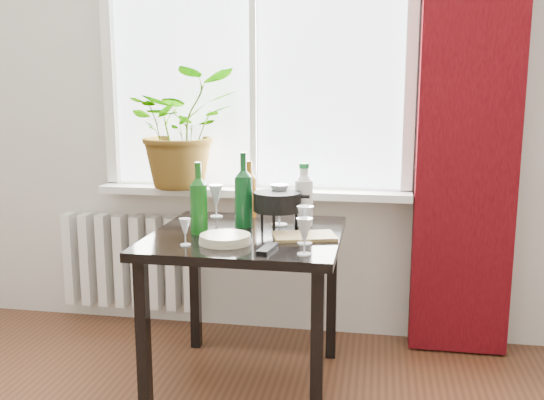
% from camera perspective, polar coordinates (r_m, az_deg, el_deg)
% --- Properties ---
extents(window, '(1.72, 0.08, 1.62)m').
position_cam_1_polar(window, '(3.36, -1.70, 14.13)').
color(window, white).
rests_on(window, ground).
extents(windowsill, '(1.72, 0.20, 0.04)m').
position_cam_1_polar(windowsill, '(3.33, -1.87, 0.80)').
color(windowsill, silver).
rests_on(windowsill, ground).
extents(curtain, '(0.50, 0.12, 2.56)m').
position_cam_1_polar(curtain, '(3.22, 18.10, 8.36)').
color(curtain, '#3B0509').
rests_on(curtain, ground).
extents(radiator, '(0.80, 0.10, 0.55)m').
position_cam_1_polar(radiator, '(3.69, -13.26, -5.62)').
color(radiator, white).
rests_on(radiator, ground).
extents(table, '(0.85, 0.85, 0.74)m').
position_cam_1_polar(table, '(2.78, -2.39, -4.95)').
color(table, black).
rests_on(table, ground).
extents(potted_plant, '(0.76, 0.73, 0.65)m').
position_cam_1_polar(potted_plant, '(3.37, -8.46, 6.70)').
color(potted_plant, '#2E7B20').
rests_on(potted_plant, windowsill).
extents(wine_bottle_left, '(0.08, 0.08, 0.33)m').
position_cam_1_polar(wine_bottle_left, '(2.73, -6.92, 0.22)').
color(wine_bottle_left, '#0E490F').
rests_on(wine_bottle_left, table).
extents(wine_bottle_right, '(0.11, 0.11, 0.36)m').
position_cam_1_polar(wine_bottle_right, '(2.84, -2.70, 1.02)').
color(wine_bottle_right, '#0B3C18').
rests_on(wine_bottle_right, table).
extents(bottle_amber, '(0.08, 0.08, 0.29)m').
position_cam_1_polar(bottle_amber, '(3.07, -2.15, 1.11)').
color(bottle_amber, brown).
rests_on(bottle_amber, table).
extents(cleaning_bottle, '(0.09, 0.09, 0.30)m').
position_cam_1_polar(cleaning_bottle, '(2.88, 3.01, 0.59)').
color(cleaning_bottle, silver).
rests_on(cleaning_bottle, table).
extents(wineglass_front_right, '(0.07, 0.07, 0.17)m').
position_cam_1_polar(wineglass_front_right, '(2.55, 3.14, -2.34)').
color(wineglass_front_right, silver).
rests_on(wineglass_front_right, table).
extents(wineglass_far_right, '(0.07, 0.07, 0.15)m').
position_cam_1_polar(wineglass_far_right, '(2.38, 3.07, -3.42)').
color(wineglass_far_right, silver).
rests_on(wineglass_far_right, table).
extents(wineglass_back_center, '(0.11, 0.11, 0.20)m').
position_cam_1_polar(wineglass_back_center, '(2.88, 0.71, -0.41)').
color(wineglass_back_center, silver).
rests_on(wineglass_back_center, table).
extents(wineglass_back_left, '(0.08, 0.08, 0.17)m').
position_cam_1_polar(wineglass_back_left, '(3.08, -5.29, -0.07)').
color(wineglass_back_left, silver).
rests_on(wineglass_back_left, table).
extents(wineglass_front_left, '(0.06, 0.06, 0.12)m').
position_cam_1_polar(wineglass_front_left, '(2.55, -8.17, -2.99)').
color(wineglass_front_left, white).
rests_on(wineglass_front_left, table).
extents(plate_stack, '(0.23, 0.23, 0.04)m').
position_cam_1_polar(plate_stack, '(2.58, -4.42, -3.65)').
color(plate_stack, beige).
rests_on(plate_stack, table).
extents(fondue_pot, '(0.30, 0.27, 0.17)m').
position_cam_1_polar(fondue_pot, '(2.82, 0.51, -0.97)').
color(fondue_pot, black).
rests_on(fondue_pot, table).
extents(tv_remote, '(0.07, 0.16, 0.02)m').
position_cam_1_polar(tv_remote, '(2.46, -0.41, -4.60)').
color(tv_remote, black).
rests_on(tv_remote, table).
extents(cutting_board, '(0.31, 0.24, 0.01)m').
position_cam_1_polar(cutting_board, '(2.67, 3.06, -3.42)').
color(cutting_board, olive).
rests_on(cutting_board, table).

